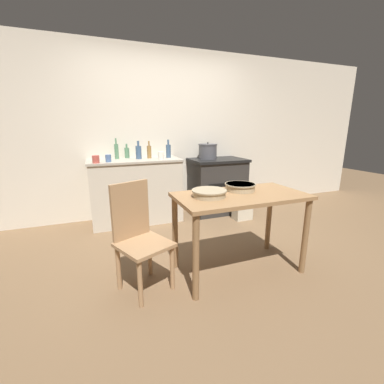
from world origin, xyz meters
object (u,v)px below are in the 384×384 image
bottle_far_left (149,152)px  cup_right (96,159)px  mixing_bowl_large (209,193)px  bottle_center_left (168,151)px  work_table (240,206)px  cup_center_right (108,158)px  stove (217,185)px  mixing_bowl_small (240,187)px  chair (139,235)px  flour_sack (243,207)px  bottle_center (116,151)px  bottle_mid_left (127,153)px  stock_pot (208,151)px  bottle_left (139,152)px  cup_mid_right (161,155)px

bottle_far_left → cup_right: (-0.75, -0.28, -0.05)m
mixing_bowl_large → bottle_center_left: 1.78m
work_table → bottle_center_left: (-0.18, 1.78, 0.37)m
cup_center_right → cup_right: 0.17m
bottle_center_left → cup_center_right: size_ratio=2.75×
stove → bottle_center_left: bottle_center_left is taller
mixing_bowl_small → cup_center_right: 1.86m
chair → cup_center_right: size_ratio=9.61×
stove → flour_sack: size_ratio=2.21×
mixing_bowl_small → stove: bearing=70.8°
chair → bottle_far_left: bottle_far_left is taller
mixing_bowl_large → bottle_center: (-0.61, 1.87, 0.23)m
chair → mixing_bowl_large: (0.63, -0.06, 0.33)m
flour_sack → bottle_mid_left: bearing=155.6°
mixing_bowl_large → bottle_mid_left: (-0.46, 1.93, 0.20)m
cup_center_right → bottle_center_left: bearing=12.0°
stock_pot → bottle_center_left: 0.65m
bottle_left → cup_center_right: (-0.44, -0.19, -0.05)m
bottle_far_left → bottle_mid_left: bearing=154.7°
bottle_mid_left → bottle_center_left: bearing=-16.2°
bottle_far_left → bottle_left: size_ratio=0.98×
work_table → mixing_bowl_large: size_ratio=3.89×
bottle_center_left → flour_sack: bearing=-28.8°
bottle_center_left → bottle_mid_left: bearing=163.8°
stove → bottle_mid_left: 1.52m
mixing_bowl_large → cup_mid_right: size_ratio=3.03×
bottle_mid_left → cup_mid_right: bearing=-34.6°
work_table → bottle_mid_left: (-0.77, 1.95, 0.35)m
cup_center_right → cup_mid_right: (0.73, 0.06, 0.00)m
bottle_far_left → stove: bearing=-4.7°
cup_center_right → cup_right: cup_right is taller
flour_sack → cup_center_right: size_ratio=4.12×
work_table → flour_sack: work_table is taller
flour_sack → cup_center_right: 2.07m
stove → bottle_left: bearing=177.0°
work_table → stove: bearing=70.1°
chair → stove: bearing=22.4°
work_table → bottle_left: bearing=109.3°
stove → chair: size_ratio=0.95×
stove → bottle_center: size_ratio=2.98×
mixing_bowl_large → bottle_center_left: bearing=85.6°
bottle_mid_left → bottle_center: (-0.15, -0.06, 0.03)m
bottle_center → bottle_center_left: bearing=-8.8°
chair → cup_right: size_ratio=9.50×
bottle_center → bottle_mid_left: bearing=20.3°
bottle_left → bottle_center_left: (0.45, -0.00, 0.00)m
stock_pot → mixing_bowl_large: bearing=-114.2°
chair → cup_center_right: 1.59m
work_table → stock_pot: size_ratio=4.06×
mixing_bowl_small → bottle_far_left: 1.78m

